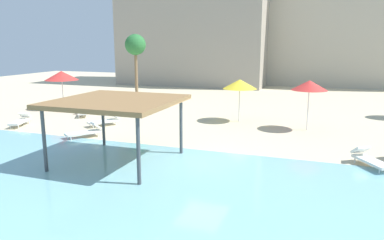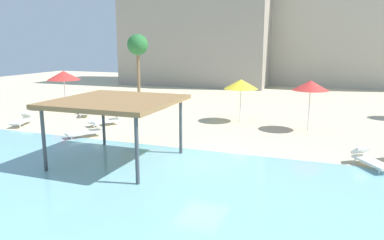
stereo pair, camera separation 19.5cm
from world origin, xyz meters
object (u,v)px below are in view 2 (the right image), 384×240
object	(u,v)px
lounge_chair_4	(85,111)
beach_umbrella_red_1	(64,75)
lounge_chair_3	(107,120)
beach_umbrella_yellow_2	(241,84)
lounge_chair_5	(23,120)
palm_tree_1	(138,46)
lounge_chair_0	(87,131)
shade_pavilion	(116,103)
lounge_chair_1	(370,159)
beach_umbrella_red_0	(311,86)

from	to	relation	value
lounge_chair_4	beach_umbrella_red_1	bearing A→B (deg)	-150.29
lounge_chair_3	beach_umbrella_red_1	bearing A→B (deg)	-88.51
beach_umbrella_yellow_2	lounge_chair_4	distance (m)	10.68
lounge_chair_3	lounge_chair_4	xyz separation A→B (m)	(-3.13, 2.18, 0.00)
beach_umbrella_red_1	lounge_chair_3	world-z (taller)	beach_umbrella_red_1
lounge_chair_5	palm_tree_1	xyz separation A→B (m)	(0.44, 13.75, 4.24)
lounge_chair_0	palm_tree_1	size ratio (longest dim) A/B	0.34
beach_umbrella_red_1	lounge_chair_0	xyz separation A→B (m)	(6.69, -6.63, -2.16)
shade_pavilion	beach_umbrella_red_1	size ratio (longest dim) A/B	1.65
beach_umbrella_red_1	palm_tree_1	xyz separation A→B (m)	(1.74, 8.22, 2.07)
lounge_chair_1	lounge_chair_0	bearing A→B (deg)	-123.15
beach_umbrella_yellow_2	lounge_chair_5	distance (m)	13.37
shade_pavilion	lounge_chair_1	bearing A→B (deg)	16.70
beach_umbrella_yellow_2	lounge_chair_5	world-z (taller)	beach_umbrella_yellow_2
palm_tree_1	beach_umbrella_red_1	bearing A→B (deg)	-101.98
lounge_chair_1	lounge_chair_5	bearing A→B (deg)	-126.28
lounge_chair_4	beach_umbrella_yellow_2	bearing A→B (deg)	67.92
shade_pavilion	lounge_chair_3	world-z (taller)	shade_pavilion
lounge_chair_0	palm_tree_1	world-z (taller)	palm_tree_1
beach_umbrella_red_0	lounge_chair_0	bearing A→B (deg)	-152.47
lounge_chair_4	palm_tree_1	distance (m)	10.80
lounge_chair_0	lounge_chair_4	size ratio (longest dim) A/B	0.98
beach_umbrella_red_0	beach_umbrella_red_1	world-z (taller)	beach_umbrella_red_1
lounge_chair_1	beach_umbrella_red_1	bearing A→B (deg)	-141.08
lounge_chair_1	lounge_chair_4	size ratio (longest dim) A/B	0.99
lounge_chair_3	lounge_chair_5	xyz separation A→B (m)	(-4.77, -1.71, 0.00)
lounge_chair_5	palm_tree_1	world-z (taller)	palm_tree_1
shade_pavilion	lounge_chair_0	distance (m)	5.33
lounge_chair_3	lounge_chair_0	bearing A→B (deg)	46.07
shade_pavilion	beach_umbrella_red_0	xyz separation A→B (m)	(6.98, 8.69, 0.05)
lounge_chair_0	beach_umbrella_red_1	bearing A→B (deg)	-100.38
beach_umbrella_red_0	lounge_chair_0	distance (m)	12.33
beach_umbrella_red_1	lounge_chair_1	xyz separation A→B (m)	(20.14, -6.81, -2.16)
beach_umbrella_yellow_2	lounge_chair_0	xyz separation A→B (m)	(-6.61, -6.64, -2.02)
lounge_chair_3	palm_tree_1	world-z (taller)	palm_tree_1
beach_umbrella_red_0	lounge_chair_0	world-z (taller)	beach_umbrella_red_0
shade_pavilion	lounge_chair_3	xyz separation A→B (m)	(-4.39, 5.89, -2.16)
beach_umbrella_yellow_2	lounge_chair_1	size ratio (longest dim) A/B	1.38
beach_umbrella_red_1	beach_umbrella_yellow_2	xyz separation A→B (m)	(13.30, 0.00, -0.14)
lounge_chair_0	lounge_chair_5	size ratio (longest dim) A/B	0.96
lounge_chair_3	lounge_chair_4	world-z (taller)	same
shade_pavilion	lounge_chair_5	world-z (taller)	shade_pavilion
shade_pavilion	beach_umbrella_yellow_2	xyz separation A→B (m)	(2.84, 9.72, -0.13)
beach_umbrella_yellow_2	lounge_chair_5	size ratio (longest dim) A/B	1.33
beach_umbrella_red_0	lounge_chair_1	size ratio (longest dim) A/B	1.47
lounge_chair_1	beach_umbrella_yellow_2	bearing A→B (deg)	-167.31
beach_umbrella_red_0	lounge_chair_4	world-z (taller)	beach_umbrella_red_0
beach_umbrella_red_1	beach_umbrella_red_0	bearing A→B (deg)	-3.36
shade_pavilion	lounge_chair_0	xyz separation A→B (m)	(-3.77, 3.08, -2.16)
shade_pavilion	palm_tree_1	distance (m)	20.05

